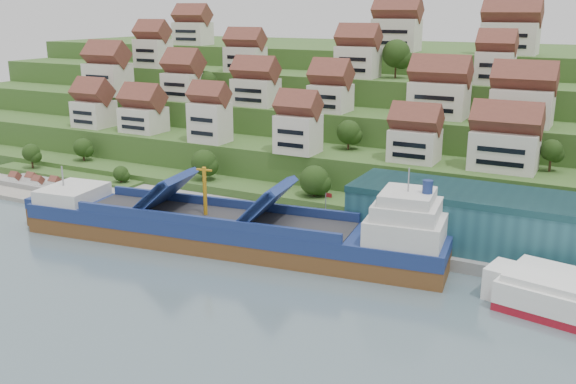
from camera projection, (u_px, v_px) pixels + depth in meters
The scene contains 10 objects.
ground at pixel (216, 245), 120.96m from camera, with size 300.00×300.00×0.00m, color slate.
quay at pixel (345, 233), 124.53m from camera, with size 180.00×14.00×2.20m, color gray.
pebble_beach at pixel (46, 189), 156.85m from camera, with size 45.00×20.00×1.00m, color gray.
hillside at pixel (395, 113), 206.19m from camera, with size 260.00×128.00×31.00m.
hillside_village at pixel (356, 86), 163.25m from camera, with size 156.68×64.79×29.12m.
hillside_trees at pixel (317, 110), 158.91m from camera, with size 139.54×61.73×32.05m.
warehouse at pixel (522, 225), 110.30m from camera, with size 60.00×15.00×10.00m, color #245662.
flagpole at pixel (326, 210), 119.51m from camera, with size 1.28×0.16×8.00m.
beach_huts at pixel (35, 183), 156.24m from camera, with size 14.40×3.70×2.20m.
cargo_ship at pixel (237, 231), 118.39m from camera, with size 82.11×22.46×18.04m.
Camera 1 is at (64.55, -94.25, 43.22)m, focal length 40.00 mm.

